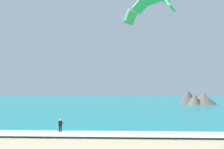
{
  "coord_description": "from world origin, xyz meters",
  "views": [
    {
      "loc": [
        6.66,
        -9.58,
        5.06
      ],
      "look_at": [
        5.46,
        18.52,
        6.67
      ],
      "focal_mm": 37.81,
      "sensor_mm": 36.0,
      "label": 1
    }
  ],
  "objects": [
    {
      "name": "headland_right",
      "position": [
        29.04,
        62.52,
        1.84
      ],
      "size": [
        11.34,
        8.14,
        4.26
      ],
      "color": "#665B51",
      "rests_on": "ground"
    },
    {
      "name": "sea",
      "position": [
        0.0,
        74.52,
        0.1
      ],
      "size": [
        200.0,
        120.0,
        0.2
      ],
      "primitive_type": "cube",
      "color": "teal",
      "rests_on": "ground"
    },
    {
      "name": "surf_foam",
      "position": [
        0.0,
        15.52,
        0.22
      ],
      "size": [
        200.0,
        3.14,
        0.04
      ],
      "primitive_type": "cube",
      "color": "white",
      "rests_on": "sea"
    },
    {
      "name": "kite_primary",
      "position": [
        10.69,
        24.98,
        17.35
      ],
      "size": [
        14.06,
        12.12,
        17.63
      ],
      "color": "green"
    },
    {
      "name": "surfboard",
      "position": [
        -0.13,
        16.3,
        0.03
      ],
      "size": [
        0.44,
        1.4,
        0.09
      ],
      "color": "yellow",
      "rests_on": "ground"
    },
    {
      "name": "kitesurfer",
      "position": [
        -0.13,
        16.32,
        0.94
      ],
      "size": [
        0.55,
        0.52,
        1.69
      ],
      "color": "black",
      "rests_on": "ground"
    }
  ]
}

